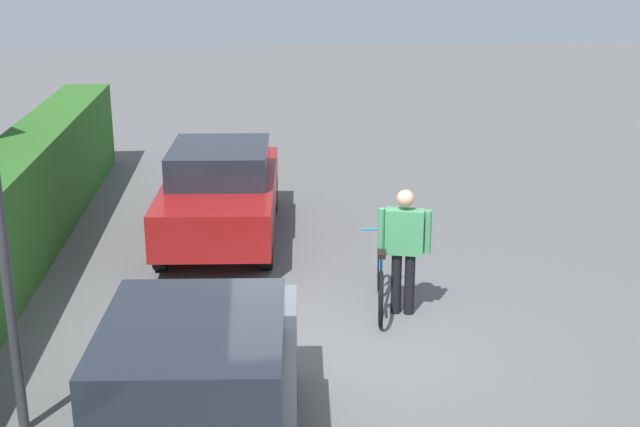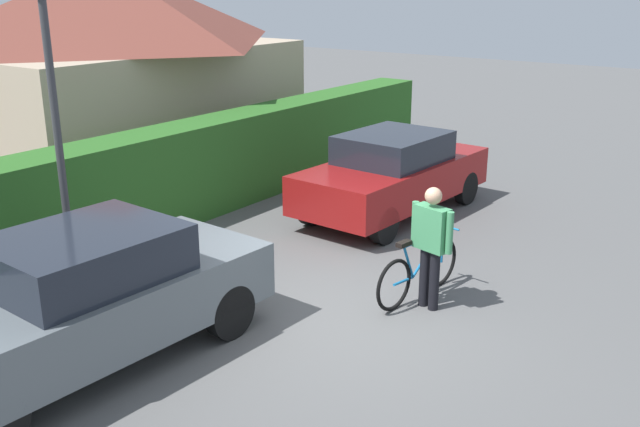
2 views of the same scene
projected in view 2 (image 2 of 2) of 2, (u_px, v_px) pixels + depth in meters
name	position (u px, v px, depth m)	size (l,w,h in m)	color
ground_plane	(328.00, 318.00, 9.12)	(60.00, 60.00, 0.00)	#565656
hedge_row	(99.00, 197.00, 11.29)	(18.52, 0.90, 1.67)	#2A5F21
house_distant	(113.00, 62.00, 16.33)	(7.66, 5.62, 4.44)	tan
parked_car_near	(82.00, 300.00, 7.77)	(4.41, 1.93, 1.54)	slate
parked_car_far	(393.00, 173.00, 12.92)	(4.16, 1.91, 1.49)	maroon
bicycle	(419.00, 271.00, 9.60)	(1.76, 0.50, 0.89)	black
person_rider	(431.00, 239.00, 9.13)	(0.30, 0.64, 1.63)	black
street_lamp	(53.00, 97.00, 9.00)	(0.28, 0.28, 4.14)	#38383D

